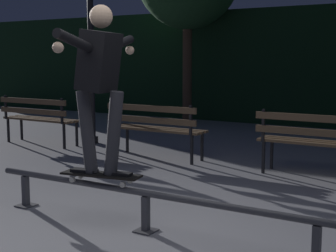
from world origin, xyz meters
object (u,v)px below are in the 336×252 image
grind_rail (146,200)px  park_bench_leftmost (38,115)px  skateboarder (100,75)px  park_bench_right_center (318,138)px  skateboard (101,175)px  lamp_post_left (90,6)px  park_bench_left_center (155,125)px

grind_rail → park_bench_leftmost: park_bench_leftmost is taller
skateboarder → park_bench_right_center: bearing=65.9°
skateboard → park_bench_right_center: bearing=65.8°
park_bench_right_center → lamp_post_left: (-4.29, 0.65, 1.94)m
park_bench_left_center → lamp_post_left: 2.72m
grind_rail → skateboard: 0.53m
park_bench_left_center → park_bench_right_center: (2.51, 0.00, 0.00)m
skateboarder → lamp_post_left: bearing=130.8°
grind_rail → park_bench_left_center: size_ratio=2.23×
skateboarder → park_bench_leftmost: (-3.74, 2.84, -0.86)m
skateboarder → park_bench_leftmost: bearing=142.8°
grind_rail → skateboard: bearing=180.0°
park_bench_right_center → lamp_post_left: bearing=171.3°
grind_rail → park_bench_left_center: 3.34m
grind_rail → skateboarder: (-0.50, 0.00, 1.10)m
grind_rail → skateboarder: 1.21m
park_bench_left_center → park_bench_right_center: same height
skateboarder → lamp_post_left: 4.75m
grind_rail → lamp_post_left: 5.42m
grind_rail → skateboard: (-0.50, 0.00, 0.16)m
park_bench_left_center → park_bench_right_center: bearing=0.0°
grind_rail → park_bench_leftmost: 5.11m
skateboard → skateboarder: size_ratio=0.52×
lamp_post_left → park_bench_right_center: bearing=-8.7°
park_bench_right_center → park_bench_left_center: bearing=180.0°
grind_rail → lamp_post_left: (-3.52, 3.50, 2.19)m
skateboard → park_bench_leftmost: (-3.74, 2.84, 0.08)m
skateboard → lamp_post_left: 5.04m
grind_rail → park_bench_right_center: bearing=74.8°
park_bench_leftmost → park_bench_left_center: size_ratio=1.00×
park_bench_left_center → skateboard: bearing=-66.6°
grind_rail → park_bench_left_center: bearing=121.4°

